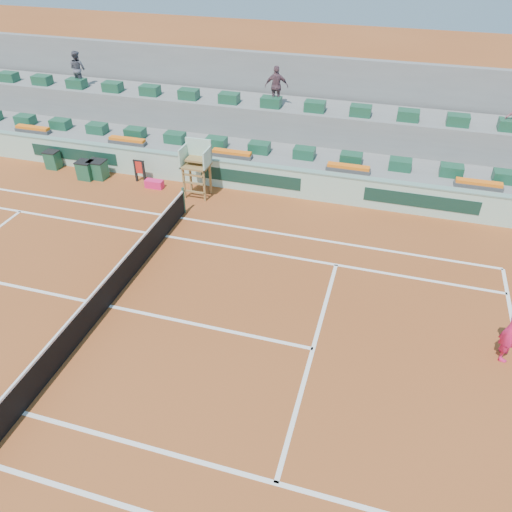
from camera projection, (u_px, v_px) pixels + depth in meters
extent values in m
plane|color=brown|center=(109.00, 306.00, 15.40)|extent=(90.00, 90.00, 0.00)
cube|color=gray|center=(224.00, 152.00, 23.41)|extent=(36.00, 4.00, 1.20)
cube|color=gray|center=(234.00, 125.00, 24.25)|extent=(36.00, 2.40, 2.60)
cube|color=gray|center=(244.00, 97.00, 24.97)|extent=(36.00, 0.40, 4.40)
cube|color=#F52065|center=(154.00, 184.00, 21.66)|extent=(0.79, 0.35, 0.35)
imported|color=#50515D|center=(78.00, 69.00, 24.57)|extent=(0.94, 0.80, 1.70)
imported|color=#6B4752|center=(277.00, 86.00, 22.14)|extent=(1.10, 0.60, 1.77)
cube|color=white|center=(180.00, 218.00, 19.68)|extent=(23.77, 0.12, 0.01)
cube|color=white|center=(23.00, 413.00, 12.19)|extent=(23.77, 0.12, 0.01)
cube|color=white|center=(166.00, 236.00, 18.61)|extent=(23.77, 0.12, 0.01)
cube|color=white|center=(313.00, 349.00, 13.93)|extent=(0.12, 8.23, 0.01)
cube|color=white|center=(109.00, 306.00, 15.40)|extent=(12.80, 0.12, 0.01)
cube|color=black|center=(107.00, 295.00, 15.14)|extent=(0.03, 11.87, 0.92)
cube|color=white|center=(104.00, 282.00, 14.85)|extent=(0.06, 11.87, 0.07)
cylinder|color=#1E4837|center=(184.00, 200.00, 19.72)|extent=(0.10, 0.10, 1.10)
cube|color=#ACD8C1|center=(207.00, 172.00, 21.69)|extent=(36.00, 0.30, 1.20)
cube|color=gray|center=(206.00, 158.00, 21.32)|extent=(36.00, 0.34, 0.06)
cube|color=#133529|center=(74.00, 154.00, 23.03)|extent=(4.40, 0.02, 0.56)
cube|color=#133529|center=(250.00, 178.00, 21.07)|extent=(4.40, 0.02, 0.56)
cube|color=#133529|center=(421.00, 201.00, 19.46)|extent=(4.40, 0.02, 0.56)
cube|color=olive|center=(184.00, 183.00, 20.62)|extent=(0.08, 0.08, 1.35)
cube|color=olive|center=(204.00, 186.00, 20.41)|extent=(0.08, 0.08, 1.35)
cube|color=olive|center=(191.00, 176.00, 21.16)|extent=(0.08, 0.08, 1.35)
cube|color=olive|center=(210.00, 179.00, 20.96)|extent=(0.08, 0.08, 1.35)
cube|color=olive|center=(196.00, 165.00, 20.37)|extent=(1.10, 0.90, 0.08)
cube|color=#ACD8C1|center=(199.00, 150.00, 20.37)|extent=(1.10, 0.08, 1.00)
cube|color=#ACD8C1|center=(184.00, 156.00, 20.28)|extent=(0.06, 0.90, 0.80)
cube|color=#ACD8C1|center=(208.00, 159.00, 20.04)|extent=(0.06, 0.90, 0.80)
cube|color=olive|center=(197.00, 159.00, 20.31)|extent=(0.80, 0.60, 0.08)
cube|color=olive|center=(195.00, 192.00, 20.70)|extent=(0.90, 0.08, 0.06)
cube|color=olive|center=(194.00, 183.00, 20.47)|extent=(0.90, 0.08, 0.06)
cube|color=olive|center=(193.00, 176.00, 20.27)|extent=(0.90, 0.08, 0.06)
cube|color=#1B5135|center=(25.00, 120.00, 24.53)|extent=(0.90, 0.60, 0.44)
cube|color=#1B5135|center=(61.00, 124.00, 24.07)|extent=(0.90, 0.60, 0.44)
cube|color=#1B5135|center=(97.00, 128.00, 23.61)|extent=(0.90, 0.60, 0.44)
cube|color=#1B5135|center=(135.00, 133.00, 23.15)|extent=(0.90, 0.60, 0.44)
cube|color=#1B5135|center=(175.00, 138.00, 22.69)|extent=(0.90, 0.60, 0.44)
cube|color=#1B5135|center=(216.00, 142.00, 22.23)|extent=(0.90, 0.60, 0.44)
cube|color=#1B5135|center=(259.00, 148.00, 21.77)|extent=(0.90, 0.60, 0.44)
cube|color=#1B5135|center=(304.00, 153.00, 21.31)|extent=(0.90, 0.60, 0.44)
cube|color=#1B5135|center=(351.00, 158.00, 20.85)|extent=(0.90, 0.60, 0.44)
cube|color=#1B5135|center=(400.00, 164.00, 20.39)|extent=(0.90, 0.60, 0.44)
cube|color=#1B5135|center=(451.00, 170.00, 19.93)|extent=(0.90, 0.60, 0.44)
cube|color=#1B5135|center=(505.00, 177.00, 19.47)|extent=(0.90, 0.60, 0.44)
cube|color=#1B5135|center=(9.00, 77.00, 25.66)|extent=(0.90, 0.60, 0.44)
cube|color=#1B5135|center=(42.00, 80.00, 25.20)|extent=(0.90, 0.60, 0.44)
cube|color=#1B5135|center=(77.00, 83.00, 24.74)|extent=(0.90, 0.60, 0.44)
cube|color=#1B5135|center=(113.00, 87.00, 24.28)|extent=(0.90, 0.60, 0.44)
cube|color=#1B5135|center=(150.00, 90.00, 23.82)|extent=(0.90, 0.60, 0.44)
cube|color=#1B5135|center=(189.00, 94.00, 23.35)|extent=(0.90, 0.60, 0.44)
cube|color=#1B5135|center=(229.00, 98.00, 22.89)|extent=(0.90, 0.60, 0.44)
cube|color=#1B5135|center=(271.00, 102.00, 22.43)|extent=(0.90, 0.60, 0.44)
cube|color=#1B5135|center=(315.00, 106.00, 21.97)|extent=(0.90, 0.60, 0.44)
cube|color=#1B5135|center=(361.00, 111.00, 21.51)|extent=(0.90, 0.60, 0.44)
cube|color=#1B5135|center=(408.00, 115.00, 21.05)|extent=(0.90, 0.60, 0.44)
cube|color=#1B5135|center=(458.00, 120.00, 20.59)|extent=(0.90, 0.60, 0.44)
cube|color=#1B5135|center=(510.00, 125.00, 20.13)|extent=(0.90, 0.60, 0.44)
cube|color=#454545|center=(33.00, 130.00, 23.75)|extent=(1.80, 0.36, 0.16)
cube|color=orange|center=(32.00, 128.00, 23.67)|extent=(1.70, 0.32, 0.12)
cube|color=#454545|center=(127.00, 142.00, 22.60)|extent=(1.80, 0.36, 0.16)
cube|color=orange|center=(127.00, 139.00, 22.52)|extent=(1.70, 0.32, 0.12)
cube|color=#454545|center=(232.00, 155.00, 21.45)|extent=(1.80, 0.36, 0.16)
cube|color=orange|center=(232.00, 152.00, 21.37)|extent=(1.70, 0.32, 0.12)
cube|color=#454545|center=(348.00, 170.00, 20.30)|extent=(1.80, 0.36, 0.16)
cube|color=orange|center=(348.00, 166.00, 20.22)|extent=(1.70, 0.32, 0.12)
cube|color=#454545|center=(478.00, 186.00, 19.15)|extent=(1.80, 0.36, 0.16)
cube|color=orange|center=(479.00, 183.00, 19.07)|extent=(1.70, 0.32, 0.12)
cube|color=#1A4E35|center=(98.00, 170.00, 22.29)|extent=(0.71, 0.61, 0.80)
cube|color=black|center=(96.00, 161.00, 22.04)|extent=(0.75, 0.65, 0.04)
cube|color=#1A4E35|center=(86.00, 170.00, 22.23)|extent=(0.66, 0.57, 0.80)
cube|color=black|center=(84.00, 162.00, 21.98)|extent=(0.70, 0.60, 0.04)
cube|color=#1A4E35|center=(53.00, 160.00, 23.11)|extent=(0.60, 0.51, 0.80)
cube|color=black|center=(51.00, 152.00, 22.87)|extent=(0.63, 0.55, 0.04)
cube|color=black|center=(136.00, 171.00, 21.97)|extent=(0.09, 0.09, 1.00)
cube|color=black|center=(144.00, 172.00, 21.88)|extent=(0.09, 0.09, 1.00)
cube|color=black|center=(138.00, 161.00, 21.64)|extent=(0.53, 0.07, 0.06)
cube|color=red|center=(139.00, 167.00, 21.80)|extent=(0.39, 0.04, 0.56)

